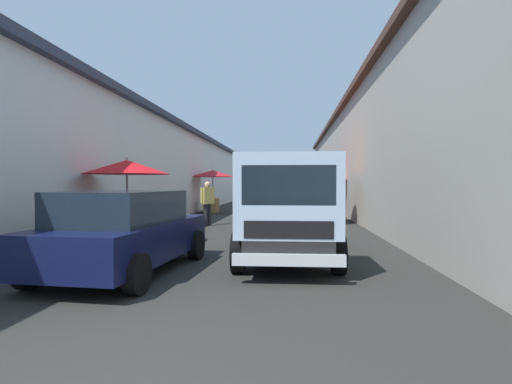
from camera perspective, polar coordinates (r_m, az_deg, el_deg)
ground at (r=15.78m, az=0.31°, el=-4.57°), size 90.00×90.00×0.00m
building_left_whitewash at (r=19.94m, az=-21.04°, el=3.10°), size 49.80×7.50×4.54m
building_right_concrete at (r=18.96m, az=24.09°, el=4.83°), size 49.80×7.50×5.63m
fruit_stall_mid_lane at (r=21.90m, az=-6.40°, el=1.87°), size 2.57×2.57×2.44m
fruit_stall_far_right at (r=10.50m, az=-18.57°, el=2.02°), size 2.19×2.19×2.27m
fruit_stall_near_right at (r=15.71m, az=8.04°, el=2.25°), size 2.67×2.67×2.38m
fruit_stall_far_left at (r=19.50m, az=9.73°, el=1.45°), size 2.57×2.57×2.18m
hatchback_car at (r=7.33m, az=-18.58°, el=-5.44°), size 4.03×2.17×1.45m
delivery_truck at (r=7.53m, az=4.62°, el=-2.90°), size 4.95×2.04×2.08m
vendor_by_crates at (r=14.83m, az=-7.10°, el=-1.17°), size 0.54×0.46×1.68m
plastic_stool at (r=17.06m, az=9.59°, el=-3.06°), size 0.30×0.30×0.43m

